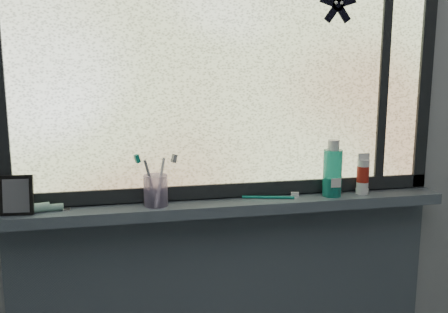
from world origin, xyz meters
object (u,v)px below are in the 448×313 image
object	(u,v)px
vanity_mirror	(17,195)
cream_tube	(363,172)
mouthwash_bottle	(333,168)
toothbrush_cup	(156,190)

from	to	relation	value
vanity_mirror	cream_tube	bearing A→B (deg)	5.15
mouthwash_bottle	vanity_mirror	bearing A→B (deg)	-179.71
toothbrush_cup	cream_tube	xyz separation A→B (m)	(0.79, 0.00, 0.03)
toothbrush_cup	mouthwash_bottle	size ratio (longest dim) A/B	0.62
vanity_mirror	cream_tube	xyz separation A→B (m)	(1.24, 0.01, 0.02)
toothbrush_cup	cream_tube	size ratio (longest dim) A/B	0.98
vanity_mirror	toothbrush_cup	distance (m)	0.46
vanity_mirror	mouthwash_bottle	distance (m)	1.11
vanity_mirror	toothbrush_cup	world-z (taller)	vanity_mirror
mouthwash_bottle	cream_tube	bearing A→B (deg)	3.46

